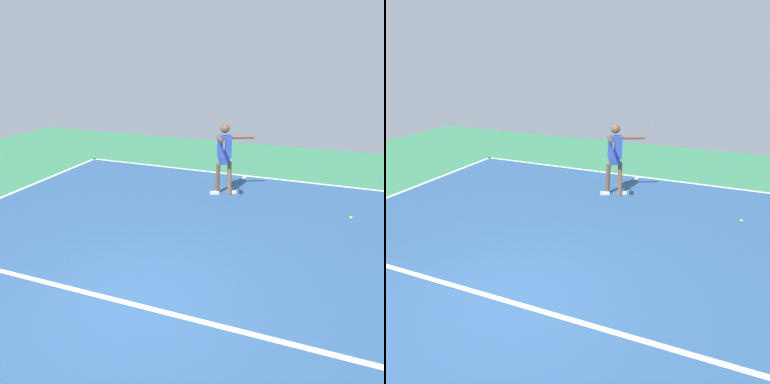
# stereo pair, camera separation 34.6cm
# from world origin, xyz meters

# --- Properties ---
(ground_plane) EXTENTS (22.17, 22.17, 0.00)m
(ground_plane) POSITION_xyz_m (0.00, 0.00, 0.00)
(ground_plane) COLOR #388456
(court_surface) EXTENTS (10.89, 13.55, 0.00)m
(court_surface) POSITION_xyz_m (0.00, 0.00, 0.00)
(court_surface) COLOR #2D5484
(court_surface) RESTS_ON ground_plane
(court_line_baseline_near) EXTENTS (10.89, 0.10, 0.01)m
(court_line_baseline_near) POSITION_xyz_m (0.00, -6.72, 0.00)
(court_line_baseline_near) COLOR white
(court_line_baseline_near) RESTS_ON ground_plane
(court_line_service) EXTENTS (8.17, 0.10, 0.01)m
(court_line_service) POSITION_xyz_m (0.00, 0.07, 0.00)
(court_line_service) COLOR white
(court_line_service) RESTS_ON ground_plane
(court_line_centre_mark) EXTENTS (0.10, 0.30, 0.01)m
(court_line_centre_mark) POSITION_xyz_m (0.00, -6.52, 0.00)
(court_line_centre_mark) COLOR white
(court_line_centre_mark) RESTS_ON ground_plane
(tennis_player) EXTENTS (1.01, 1.41, 1.85)m
(tennis_player) POSITION_xyz_m (0.16, -4.95, 1.08)
(tennis_player) COLOR brown
(tennis_player) RESTS_ON ground_plane
(tennis_ball_by_sideline) EXTENTS (0.07, 0.07, 0.07)m
(tennis_ball_by_sideline) POSITION_xyz_m (-2.96, -4.43, 0.03)
(tennis_ball_by_sideline) COLOR #C6E53D
(tennis_ball_by_sideline) RESTS_ON ground_plane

